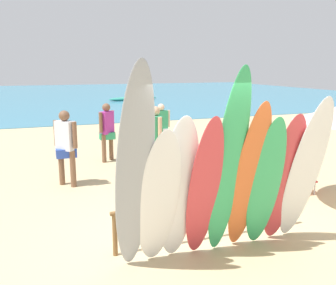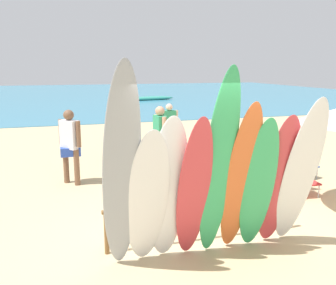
{
  "view_description": "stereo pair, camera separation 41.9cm",
  "coord_description": "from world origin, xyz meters",
  "px_view_note": "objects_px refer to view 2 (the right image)",
  "views": [
    {
      "loc": [
        -2.41,
        -4.87,
        2.69
      ],
      "look_at": [
        0.0,
        1.82,
        1.22
      ],
      "focal_mm": 39.21,
      "sensor_mm": 36.0,
      "label": 1
    },
    {
      "loc": [
        -2.01,
        -5.0,
        2.69
      ],
      "look_at": [
        0.0,
        1.82,
        1.22
      ],
      "focal_mm": 39.21,
      "sensor_mm": 36.0,
      "label": 2
    }
  ],
  "objects_px": {
    "surfboard_white_2": "(168,190)",
    "surfboard_orange_5": "(241,180)",
    "beach_chair_red": "(300,174)",
    "surfboard_white_8": "(300,174)",
    "surfboard_white_1": "(148,199)",
    "surfboard_green_6": "(258,186)",
    "beachgoer_midbeach": "(160,135)",
    "beach_chair_blue": "(254,157)",
    "surfboard_green_4": "(219,167)",
    "beach_chair_striped": "(300,160)",
    "beachgoer_photographing": "(70,142)",
    "beachgoer_by_water": "(114,128)",
    "beachgoer_near_rack": "(169,125)",
    "distant_boat": "(150,98)",
    "surfboard_rack": "(201,208)",
    "surfboard_red_3": "(194,190)",
    "surfboard_grey_0": "(122,173)",
    "surfboard_red_7": "(278,182)"
  },
  "relations": [
    {
      "from": "surfboard_white_8",
      "to": "beachgoer_by_water",
      "type": "height_order",
      "value": "surfboard_white_8"
    },
    {
      "from": "surfboard_grey_0",
      "to": "surfboard_orange_5",
      "type": "distance_m",
      "value": 1.71
    },
    {
      "from": "surfboard_white_1",
      "to": "beach_chair_striped",
      "type": "xyz_separation_m",
      "value": [
        4.6,
        3.07,
        -0.55
      ]
    },
    {
      "from": "beach_chair_blue",
      "to": "beach_chair_striped",
      "type": "distance_m",
      "value": 1.1
    },
    {
      "from": "surfboard_rack",
      "to": "surfboard_white_2",
      "type": "height_order",
      "value": "surfboard_white_2"
    },
    {
      "from": "surfboard_white_1",
      "to": "distant_boat",
      "type": "relative_size",
      "value": 0.47
    },
    {
      "from": "surfboard_white_2",
      "to": "beach_chair_red",
      "type": "bearing_deg",
      "value": 27.89
    },
    {
      "from": "surfboard_grey_0",
      "to": "surfboard_white_1",
      "type": "relative_size",
      "value": 1.41
    },
    {
      "from": "surfboard_white_8",
      "to": "beach_chair_blue",
      "type": "xyz_separation_m",
      "value": [
        1.36,
        3.67,
        -0.73
      ]
    },
    {
      "from": "surfboard_rack",
      "to": "beach_chair_blue",
      "type": "distance_m",
      "value": 4.07
    },
    {
      "from": "surfboard_green_4",
      "to": "beachgoer_midbeach",
      "type": "xyz_separation_m",
      "value": [
        0.38,
        4.4,
        -0.37
      ]
    },
    {
      "from": "surfboard_white_1",
      "to": "beachgoer_by_water",
      "type": "xyz_separation_m",
      "value": [
        0.43,
        6.0,
        -0.02
      ]
    },
    {
      "from": "surfboard_grey_0",
      "to": "surfboard_red_7",
      "type": "relative_size",
      "value": 1.36
    },
    {
      "from": "beach_chair_blue",
      "to": "surfboard_orange_5",
      "type": "bearing_deg",
      "value": -120.68
    },
    {
      "from": "surfboard_green_6",
      "to": "surfboard_white_1",
      "type": "bearing_deg",
      "value": -175.74
    },
    {
      "from": "surfboard_white_2",
      "to": "surfboard_green_6",
      "type": "distance_m",
      "value": 1.33
    },
    {
      "from": "beachgoer_by_water",
      "to": "beach_chair_red",
      "type": "distance_m",
      "value": 5.27
    },
    {
      "from": "beachgoer_midbeach",
      "to": "beach_chair_blue",
      "type": "distance_m",
      "value": 2.47
    },
    {
      "from": "surfboard_white_1",
      "to": "surfboard_green_6",
      "type": "height_order",
      "value": "surfboard_green_6"
    },
    {
      "from": "surfboard_white_2",
      "to": "surfboard_orange_5",
      "type": "height_order",
      "value": "surfboard_orange_5"
    },
    {
      "from": "beachgoer_photographing",
      "to": "beachgoer_midbeach",
      "type": "xyz_separation_m",
      "value": [
        2.21,
        0.26,
        -0.01
      ]
    },
    {
      "from": "surfboard_grey_0",
      "to": "beach_chair_striped",
      "type": "xyz_separation_m",
      "value": [
        4.96,
        3.18,
        -0.97
      ]
    },
    {
      "from": "surfboard_red_3",
      "to": "surfboard_white_8",
      "type": "height_order",
      "value": "surfboard_white_8"
    },
    {
      "from": "surfboard_rack",
      "to": "surfboard_orange_5",
      "type": "relative_size",
      "value": 1.31
    },
    {
      "from": "surfboard_white_1",
      "to": "surfboard_orange_5",
      "type": "relative_size",
      "value": 0.87
    },
    {
      "from": "beach_chair_striped",
      "to": "surfboard_white_1",
      "type": "bearing_deg",
      "value": -162.6
    },
    {
      "from": "surfboard_white_2",
      "to": "surfboard_green_6",
      "type": "relative_size",
      "value": 1.02
    },
    {
      "from": "surfboard_rack",
      "to": "surfboard_white_8",
      "type": "bearing_deg",
      "value": -24.75
    },
    {
      "from": "surfboard_green_4",
      "to": "beach_chair_striped",
      "type": "height_order",
      "value": "surfboard_green_4"
    },
    {
      "from": "surfboard_white_1",
      "to": "surfboard_white_8",
      "type": "distance_m",
      "value": 2.29
    },
    {
      "from": "surfboard_red_3",
      "to": "beachgoer_photographing",
      "type": "relative_size",
      "value": 1.25
    },
    {
      "from": "beachgoer_photographing",
      "to": "surfboard_red_3",
      "type": "bearing_deg",
      "value": 157.93
    },
    {
      "from": "surfboard_green_6",
      "to": "beach_chair_red",
      "type": "bearing_deg",
      "value": 47.82
    },
    {
      "from": "surfboard_white_2",
      "to": "distant_boat",
      "type": "relative_size",
      "value": 0.5
    },
    {
      "from": "beachgoer_midbeach",
      "to": "beach_chair_blue",
      "type": "height_order",
      "value": "beachgoer_midbeach"
    },
    {
      "from": "surfboard_orange_5",
      "to": "distant_boat",
      "type": "bearing_deg",
      "value": 76.66
    },
    {
      "from": "distant_boat",
      "to": "surfboard_red_3",
      "type": "bearing_deg",
      "value": -102.28
    },
    {
      "from": "surfboard_red_3",
      "to": "beachgoer_photographing",
      "type": "height_order",
      "value": "surfboard_red_3"
    },
    {
      "from": "surfboard_red_3",
      "to": "surfboard_green_4",
      "type": "bearing_deg",
      "value": -7.58
    },
    {
      "from": "surfboard_white_1",
      "to": "surfboard_white_2",
      "type": "distance_m",
      "value": 0.31
    },
    {
      "from": "beachgoer_near_rack",
      "to": "beach_chair_striped",
      "type": "height_order",
      "value": "beachgoer_near_rack"
    },
    {
      "from": "surfboard_white_8",
      "to": "beach_chair_striped",
      "type": "height_order",
      "value": "surfboard_white_8"
    },
    {
      "from": "beachgoer_by_water",
      "to": "beachgoer_near_rack",
      "type": "xyz_separation_m",
      "value": [
        1.79,
        0.45,
        -0.06
      ]
    },
    {
      "from": "surfboard_red_7",
      "to": "beach_chair_striped",
      "type": "height_order",
      "value": "surfboard_red_7"
    },
    {
      "from": "surfboard_grey_0",
      "to": "beachgoer_near_rack",
      "type": "xyz_separation_m",
      "value": [
        2.57,
        6.55,
        -0.5
      ]
    },
    {
      "from": "surfboard_white_1",
      "to": "surfboard_red_3",
      "type": "distance_m",
      "value": 0.64
    },
    {
      "from": "beachgoer_photographing",
      "to": "surfboard_green_6",
      "type": "bearing_deg",
      "value": 169.01
    },
    {
      "from": "surfboard_white_1",
      "to": "beachgoer_midbeach",
      "type": "bearing_deg",
      "value": 68.93
    },
    {
      "from": "surfboard_green_4",
      "to": "beachgoer_photographing",
      "type": "xyz_separation_m",
      "value": [
        -1.83,
        4.15,
        -0.36
      ]
    },
    {
      "from": "beach_chair_red",
      "to": "surfboard_white_8",
      "type": "bearing_deg",
      "value": -123.68
    }
  ]
}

